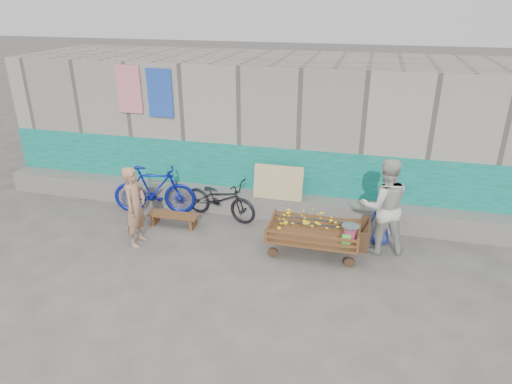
% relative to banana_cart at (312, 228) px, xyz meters
% --- Properties ---
extents(ground, '(80.00, 80.00, 0.00)m').
position_rel_banana_cart_xyz_m(ground, '(-1.17, -1.00, -0.51)').
color(ground, '#4C4945').
rests_on(ground, ground).
extents(building_wall, '(12.00, 3.50, 3.00)m').
position_rel_banana_cart_xyz_m(building_wall, '(-1.17, 3.05, 0.96)').
color(building_wall, gray).
rests_on(building_wall, ground).
extents(banana_cart, '(1.75, 0.80, 0.75)m').
position_rel_banana_cart_xyz_m(banana_cart, '(0.00, 0.00, 0.00)').
color(banana_cart, brown).
rests_on(banana_cart, ground).
extents(bench, '(1.02, 0.30, 0.25)m').
position_rel_banana_cart_xyz_m(bench, '(-2.82, 0.39, -0.32)').
color(bench, brown).
rests_on(bench, ground).
extents(vendor_man, '(0.36, 0.55, 1.51)m').
position_rel_banana_cart_xyz_m(vendor_man, '(-3.16, -0.44, 0.25)').
color(vendor_man, '#A17356').
rests_on(vendor_man, ground).
extents(woman, '(0.99, 0.86, 1.76)m').
position_rel_banana_cart_xyz_m(woman, '(1.18, 0.42, 0.37)').
color(woman, '#B9B8B2').
rests_on(woman, ground).
extents(child, '(0.50, 0.38, 0.92)m').
position_rel_banana_cart_xyz_m(child, '(1.18, 0.68, -0.04)').
color(child, '#283B94').
rests_on(child, ground).
extents(bicycle_dark, '(1.73, 0.94, 0.86)m').
position_rel_banana_cart_xyz_m(bicycle_dark, '(-2.03, 0.96, -0.07)').
color(bicycle_dark, black).
rests_on(bicycle_dark, ground).
extents(bicycle_blue, '(1.80, 0.82, 1.04)m').
position_rel_banana_cart_xyz_m(bicycle_blue, '(-3.43, 0.85, 0.02)').
color(bicycle_blue, navy).
rests_on(bicycle_blue, ground).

